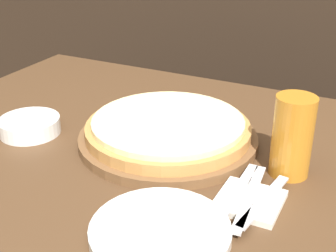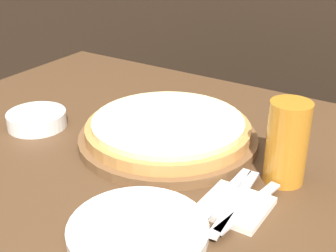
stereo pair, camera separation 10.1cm
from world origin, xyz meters
name	(u,v)px [view 1 (the left image)]	position (x,y,z in m)	size (l,w,h in m)	color
pizza_on_board	(168,132)	(-0.01, 0.02, 0.78)	(0.39, 0.39, 0.06)	brown
beer_glass	(293,133)	(0.25, 0.01, 0.85)	(0.08, 0.08, 0.16)	#B7701E
dinner_plate	(160,231)	(0.12, -0.27, 0.77)	(0.23, 0.23, 0.02)	silver
side_bowl	(30,126)	(-0.32, -0.08, 0.78)	(0.14, 0.14, 0.04)	silver
napkin_stack	(249,201)	(0.22, -0.13, 0.76)	(0.11, 0.11, 0.01)	silver
fork	(236,193)	(0.19, -0.13, 0.77)	(0.02, 0.21, 0.00)	silver
dinner_knife	(250,197)	(0.22, -0.13, 0.77)	(0.04, 0.22, 0.00)	silver
spoon	(264,201)	(0.24, -0.13, 0.77)	(0.04, 0.18, 0.00)	silver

